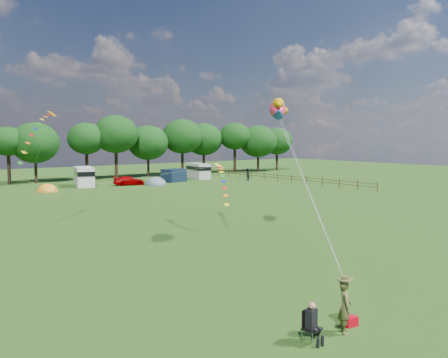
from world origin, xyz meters
TOP-DOWN VIEW (x-y plane):
  - ground_plane at (0.00, 0.00)m, footprint 180.00×180.00m
  - tree_line at (5.30, 54.99)m, footprint 102.98×10.98m
  - fence at (32.00, 34.50)m, footprint 0.12×33.12m
  - car_c at (11.15, 44.44)m, footprint 4.53×2.71m
  - campervan_c at (5.65, 47.03)m, footprint 3.71×5.82m
  - campervan_d at (25.26, 47.53)m, footprint 2.91×5.29m
  - tent_orange at (-0.75, 43.17)m, footprint 2.56×2.81m
  - tent_greyblue at (14.28, 42.37)m, footprint 3.10×3.39m
  - awning_navy at (18.95, 45.04)m, footprint 3.52×3.05m
  - kite_flyer at (-7.18, -8.32)m, footprint 0.80×0.83m
  - camp_chair at (-8.77, -8.15)m, footprint 0.69×0.70m
  - kite_bag at (-6.49, -8.04)m, footprint 0.55×0.41m
  - fish_kite at (2.70, 5.50)m, footprint 2.87×3.16m
  - streamer_kite_b at (-9.31, 18.12)m, footprint 4.33×4.79m
  - streamer_kite_c at (2.60, 11.65)m, footprint 3.27×4.93m
  - walker_a at (29.66, 40.41)m, footprint 1.04×0.87m
  - walker_b at (29.15, 39.61)m, footprint 1.08×0.67m

SIDE VIEW (x-z plane):
  - ground_plane at x=0.00m, z-range 0.00..0.00m
  - tent_greyblue at x=14.28m, z-range -1.13..1.17m
  - tent_orange at x=-0.75m, z-range -0.98..1.02m
  - kite_bag at x=-6.49m, z-range 0.00..0.36m
  - car_c at x=11.15m, z-range 0.00..1.27m
  - fence at x=32.00m, z-range 0.10..1.30m
  - walker_b at x=29.15m, z-range 0.00..1.55m
  - camp_chair at x=-8.77m, z-range 0.14..1.56m
  - walker_a at x=29.66m, z-range 0.00..1.85m
  - kite_flyer at x=-7.18m, z-range 0.00..1.92m
  - awning_navy at x=18.95m, z-range 0.00..1.95m
  - campervan_d at x=25.26m, z-range 0.09..2.55m
  - campervan_c at x=5.65m, z-range 0.10..2.74m
  - streamer_kite_c at x=2.60m, z-range 2.36..5.20m
  - tree_line at x=5.30m, z-range 1.21..11.48m
  - streamer_kite_b at x=-9.31m, z-range 5.68..9.52m
  - fish_kite at x=2.70m, z-range 7.89..9.70m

